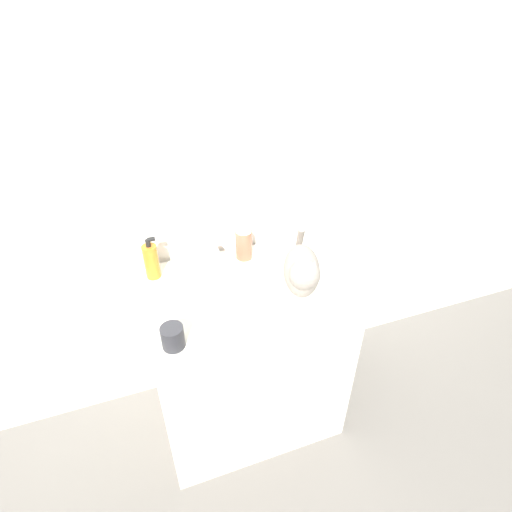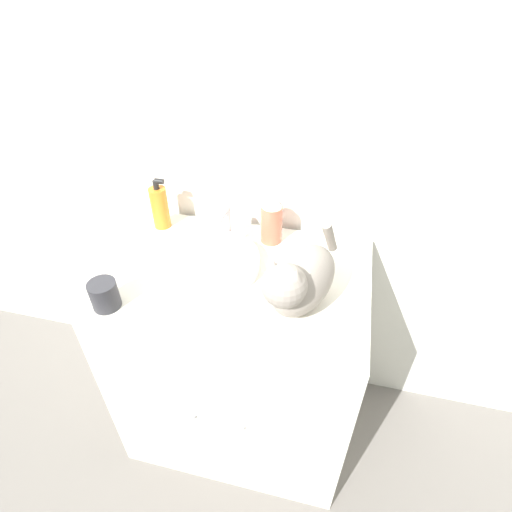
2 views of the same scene
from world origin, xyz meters
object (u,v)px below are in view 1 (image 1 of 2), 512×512
object	(u,v)px
cat	(302,270)
soap_bottle	(151,261)
spray_bottle	(244,242)
cup	(173,337)

from	to	relation	value
cat	soap_bottle	bearing A→B (deg)	-97.32
spray_bottle	soap_bottle	bearing A→B (deg)	-179.32
cat	cup	xyz separation A→B (m)	(-0.52, -0.12, -0.06)
cat	spray_bottle	xyz separation A→B (m)	(-0.14, 0.29, -0.02)
spray_bottle	cat	bearing A→B (deg)	-64.74
cup	soap_bottle	bearing A→B (deg)	91.69
soap_bottle	cup	bearing A→B (deg)	-88.31
cup	cat	bearing A→B (deg)	12.66
soap_bottle	cat	bearing A→B (deg)	-28.46
cat	cup	distance (m)	0.54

